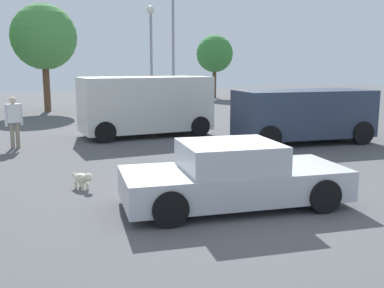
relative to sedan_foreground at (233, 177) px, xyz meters
The scene contains 10 objects.
ground_plane 0.62m from the sedan_foreground, 66.46° to the left, with size 80.00×80.00×0.00m, color #515154.
sedan_foreground is the anchor object (origin of this frame).
dog 3.44m from the sedan_foreground, 135.83° to the left, with size 0.40×0.60×0.40m.
van_white 9.14m from the sedan_foreground, 82.04° to the left, with size 4.90×2.19×2.26m.
suv_dark 7.84m from the sedan_foreground, 42.38° to the left, with size 4.94×2.68×1.85m.
pedestrian 9.02m from the sedan_foreground, 113.02° to the left, with size 0.56×0.30×1.69m.
light_post_near 15.95m from the sedan_foreground, 72.26° to the left, with size 0.44×0.44×6.59m.
light_post_mid 17.19m from the sedan_foreground, 76.02° to the left, with size 0.44×0.44×5.83m.
tree_back_left 28.51m from the sedan_foreground, 63.62° to the left, with size 2.94×2.94×5.01m.
tree_back_right 20.48m from the sedan_foreground, 93.08° to the left, with size 3.72×3.72×6.12m.
Camera 1 is at (-4.32, -7.61, 2.74)m, focal length 42.14 mm.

